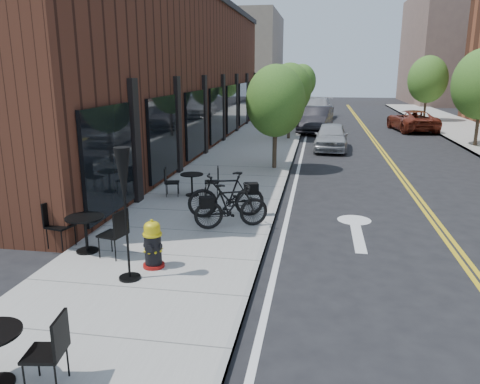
# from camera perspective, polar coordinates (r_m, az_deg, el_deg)

# --- Properties ---
(ground) EXTENTS (120.00, 120.00, 0.00)m
(ground) POSITION_cam_1_polar(r_m,az_deg,el_deg) (9.22, 2.49, -9.06)
(ground) COLOR black
(ground) RESTS_ON ground
(sidewalk_near) EXTENTS (4.00, 70.00, 0.12)m
(sidewalk_near) POSITION_cam_1_polar(r_m,az_deg,el_deg) (18.98, 0.27, 3.57)
(sidewalk_near) COLOR #9E9B93
(sidewalk_near) RESTS_ON ground
(building_near) EXTENTS (5.00, 28.00, 7.00)m
(building_near) POSITION_cam_1_polar(r_m,az_deg,el_deg) (23.61, -9.25, 13.96)
(building_near) COLOR #492417
(building_near) RESTS_ON ground
(bg_building_left) EXTENTS (8.00, 14.00, 10.00)m
(bg_building_left) POSITION_cam_1_polar(r_m,az_deg,el_deg) (57.11, 0.52, 15.94)
(bg_building_left) COLOR #726656
(bg_building_left) RESTS_ON ground
(bg_building_right) EXTENTS (10.00, 16.00, 12.00)m
(bg_building_right) POSITION_cam_1_polar(r_m,az_deg,el_deg) (60.32, 24.93, 15.52)
(bg_building_right) COLOR brown
(bg_building_right) RESTS_ON ground
(tree_near_a) EXTENTS (2.20, 2.20, 3.81)m
(tree_near_a) POSITION_cam_1_polar(r_m,az_deg,el_deg) (17.49, 4.35, 10.99)
(tree_near_a) COLOR #382B1E
(tree_near_a) RESTS_ON sidewalk_near
(tree_near_b) EXTENTS (2.30, 2.30, 3.98)m
(tree_near_b) POSITION_cam_1_polar(r_m,az_deg,el_deg) (25.45, 6.08, 12.33)
(tree_near_b) COLOR #382B1E
(tree_near_b) RESTS_ON sidewalk_near
(tree_near_c) EXTENTS (2.10, 2.10, 3.67)m
(tree_near_c) POSITION_cam_1_polar(r_m,az_deg,el_deg) (33.44, 6.98, 12.52)
(tree_near_c) COLOR #382B1E
(tree_near_c) RESTS_ON sidewalk_near
(tree_near_d) EXTENTS (2.40, 2.40, 4.11)m
(tree_near_d) POSITION_cam_1_polar(r_m,az_deg,el_deg) (41.42, 7.55, 13.25)
(tree_near_d) COLOR #382B1E
(tree_near_d) RESTS_ON sidewalk_near
(tree_far_c) EXTENTS (2.80, 2.80, 4.62)m
(tree_far_c) POSITION_cam_1_polar(r_m,az_deg,el_deg) (37.17, 21.91, 12.62)
(tree_far_c) COLOR #382B1E
(tree_far_c) RESTS_ON sidewalk_far
(fire_hydrant) EXTENTS (0.46, 0.46, 0.93)m
(fire_hydrant) POSITION_cam_1_polar(r_m,az_deg,el_deg) (8.89, -10.58, -6.33)
(fire_hydrant) COLOR maroon
(fire_hydrant) RESTS_ON sidewalk_near
(bicycle_left) EXTENTS (1.99, 1.08, 1.15)m
(bicycle_left) POSITION_cam_1_polar(r_m,az_deg,el_deg) (11.65, -1.71, -0.33)
(bicycle_left) COLOR black
(bicycle_left) RESTS_ON sidewalk_near
(bicycle_right) EXTENTS (1.81, 1.17, 1.06)m
(bicycle_right) POSITION_cam_1_polar(r_m,az_deg,el_deg) (10.86, -1.06, -1.70)
(bicycle_right) COLOR black
(bicycle_right) RESTS_ON sidewalk_near
(bistro_set_b) EXTENTS (1.83, 0.93, 0.96)m
(bistro_set_b) POSITION_cam_1_polar(r_m,az_deg,el_deg) (9.94, -18.30, -4.29)
(bistro_set_b) COLOR black
(bistro_set_b) RESTS_ON sidewalk_near
(bistro_set_c) EXTENTS (1.60, 0.81, 0.84)m
(bistro_set_c) POSITION_cam_1_polar(r_m,az_deg,el_deg) (13.78, -5.89, 1.30)
(bistro_set_c) COLOR black
(bistro_set_c) RESTS_ON sidewalk_near
(patio_umbrella) EXTENTS (0.38, 0.38, 2.35)m
(patio_umbrella) POSITION_cam_1_polar(r_m,az_deg,el_deg) (8.11, -13.96, 0.67)
(patio_umbrella) COLOR black
(patio_umbrella) RESTS_ON sidewalk_near
(parked_car_a) EXTENTS (1.68, 3.85, 1.29)m
(parked_car_a) POSITION_cam_1_polar(r_m,az_deg,el_deg) (22.77, 11.04, 6.65)
(parked_car_a) COLOR #9B9DA2
(parked_car_a) RESTS_ON ground
(parked_car_b) EXTENTS (2.21, 4.90, 1.56)m
(parked_car_b) POSITION_cam_1_polar(r_m,az_deg,el_deg) (29.29, 9.22, 8.72)
(parked_car_b) COLOR black
(parked_car_b) RESTS_ON ground
(parked_car_c) EXTENTS (2.88, 5.78, 1.61)m
(parked_car_c) POSITION_cam_1_polar(r_m,az_deg,el_deg) (37.53, 9.37, 10.02)
(parked_car_c) COLOR #9FA0A4
(parked_car_c) RESTS_ON ground
(parked_car_far) EXTENTS (2.80, 4.97, 1.31)m
(parked_car_far) POSITION_cam_1_polar(r_m,az_deg,el_deg) (31.42, 20.23, 8.18)
(parked_car_far) COLOR maroon
(parked_car_far) RESTS_ON ground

